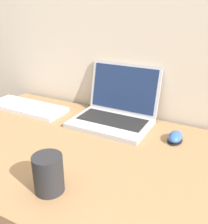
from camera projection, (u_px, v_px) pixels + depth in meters
name	position (u px, v px, depth m)	size (l,w,h in m)	color
wall_back	(134.00, 5.00, 1.10)	(7.00, 0.04, 2.50)	beige
laptop	(116.00, 110.00, 1.15)	(0.33, 0.28, 0.24)	#ADADB2
drink_cup	(48.00, 173.00, 0.72)	(0.08, 0.08, 0.11)	#232326
computer_mouse	(175.00, 137.00, 1.00)	(0.06, 0.09, 0.04)	black
external_keyboard	(27.00, 107.00, 1.30)	(0.40, 0.15, 0.02)	silver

